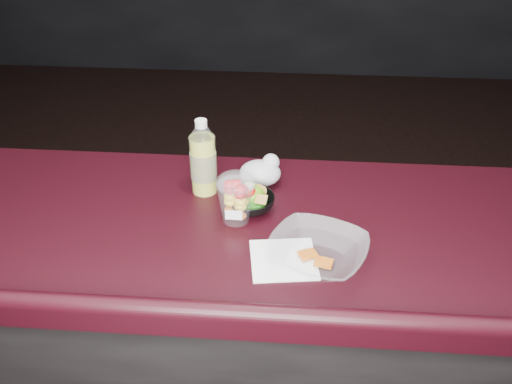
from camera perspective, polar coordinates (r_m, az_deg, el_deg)
counter at (r=1.89m, az=-2.95°, el=-15.57°), size 4.06×0.71×1.02m
lemonade_bottle at (r=1.62m, az=-5.29°, el=2.97°), size 0.08×0.08×0.23m
fruit_cup at (r=1.51m, az=-2.06°, el=-0.48°), size 0.10×0.10×0.15m
green_apple at (r=1.59m, az=-0.36°, el=-0.28°), size 0.07×0.07×0.07m
plastic_bag at (r=1.68m, az=0.56°, el=2.05°), size 0.12×0.10×0.09m
snack_bowl at (r=1.58m, az=-0.59°, el=-0.96°), size 0.17×0.17×0.07m
takeout_bowl at (r=1.40m, az=6.14°, el=-6.06°), size 0.31×0.31×0.06m
paper_napkin at (r=1.41m, az=2.77°, el=-6.77°), size 0.18×0.18×0.00m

